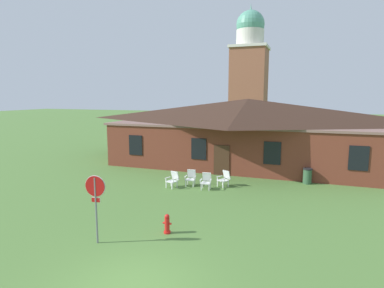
{
  "coord_description": "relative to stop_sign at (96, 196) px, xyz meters",
  "views": [
    {
      "loc": [
        4.49,
        -7.32,
        5.45
      ],
      "look_at": [
        -1.15,
        8.4,
        2.92
      ],
      "focal_mm": 29.87,
      "sensor_mm": 36.0,
      "label": 1
    }
  ],
  "objects": [
    {
      "name": "ground_plane",
      "position": [
        2.63,
        -2.08,
        -1.83
      ],
      "size": [
        200.0,
        200.0,
        0.0
      ],
      "primitive_type": "plane",
      "color": "#517A38"
    },
    {
      "name": "brick_building",
      "position": [
        2.63,
        16.59,
        0.82
      ],
      "size": [
        20.95,
        10.4,
        5.21
      ],
      "color": "brown",
      "rests_on": "ground"
    },
    {
      "name": "dome_tower",
      "position": [
        -0.81,
        36.64,
        6.35
      ],
      "size": [
        5.18,
        5.18,
        18.0
      ],
      "color": "#93563D",
      "rests_on": "ground"
    },
    {
      "name": "stop_sign",
      "position": [
        0.0,
        0.0,
        0.0
      ],
      "size": [
        0.8,
        0.14,
        2.59
      ],
      "color": "slate",
      "rests_on": "ground"
    },
    {
      "name": "lawn_chair_by_porch",
      "position": [
        -0.23,
        7.72,
        -1.34
      ],
      "size": [
        0.75,
        0.81,
        0.96
      ],
      "color": "white",
      "rests_on": "ground"
    },
    {
      "name": "lawn_chair_near_door",
      "position": [
        0.63,
        8.5,
        -1.34
      ],
      "size": [
        0.69,
        0.72,
        0.96
      ],
      "color": "white",
      "rests_on": "ground"
    },
    {
      "name": "lawn_chair_left_end",
      "position": [
        1.75,
        8.09,
        -1.34
      ],
      "size": [
        0.69,
        0.72,
        0.96
      ],
      "color": "white",
      "rests_on": "ground"
    },
    {
      "name": "lawn_chair_middle",
      "position": [
        2.62,
        8.97,
        -1.34
      ],
      "size": [
        0.83,
        0.86,
        0.96
      ],
      "color": "white",
      "rests_on": "ground"
    },
    {
      "name": "fire_hydrant",
      "position": [
        2.1,
        1.66,
        -1.46
      ],
      "size": [
        0.36,
        0.28,
        0.79
      ],
      "color": "red",
      "rests_on": "ground"
    },
    {
      "name": "trash_bin",
      "position": [
        7.37,
        11.29,
        -1.34
      ],
      "size": [
        0.56,
        0.56,
        0.98
      ],
      "color": "#335638",
      "rests_on": "ground"
    }
  ]
}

